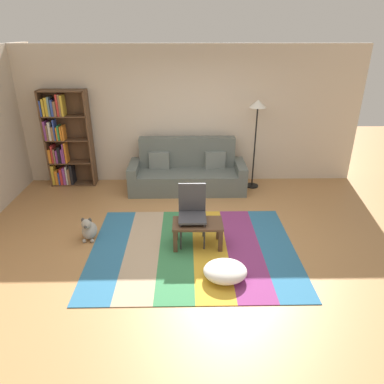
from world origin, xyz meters
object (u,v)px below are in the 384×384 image
(pouf, at_px, (225,271))
(tv_remote, at_px, (200,219))
(dog, at_px, (89,230))
(folding_chair, at_px, (192,209))
(standing_lamp, at_px, (257,115))
(coffee_table, at_px, (198,227))
(bookshelf, at_px, (63,141))
(couch, at_px, (187,173))

(pouf, height_order, tv_remote, tv_remote)
(tv_remote, bearing_deg, dog, 151.52)
(dog, distance_m, folding_chair, 1.61)
(dog, bearing_deg, tv_remote, -4.63)
(pouf, relative_size, standing_lamp, 0.32)
(dog, bearing_deg, pouf, -26.74)
(coffee_table, height_order, folding_chair, folding_chair)
(pouf, relative_size, folding_chair, 0.62)
(coffee_table, xyz_separation_m, standing_lamp, (1.18, 2.17, 1.15))
(folding_chair, bearing_deg, bookshelf, 167.71)
(pouf, bearing_deg, coffee_table, 112.80)
(couch, height_order, folding_chair, couch)
(coffee_table, relative_size, standing_lamp, 0.42)
(couch, relative_size, bookshelf, 1.19)
(coffee_table, relative_size, pouf, 1.30)
(pouf, bearing_deg, standing_lamp, 73.78)
(dog, height_order, standing_lamp, standing_lamp)
(standing_lamp, bearing_deg, dog, -145.36)
(coffee_table, distance_m, standing_lamp, 2.72)
(couch, bearing_deg, standing_lamp, 3.63)
(couch, height_order, standing_lamp, standing_lamp)
(coffee_table, xyz_separation_m, dog, (-1.64, 0.21, -0.15))
(tv_remote, height_order, folding_chair, folding_chair)
(pouf, xyz_separation_m, standing_lamp, (0.86, 2.94, 1.34))
(couch, distance_m, tv_remote, 2.01)
(coffee_table, distance_m, tv_remote, 0.12)
(couch, bearing_deg, folding_chair, -88.20)
(couch, xyz_separation_m, pouf, (0.46, -2.86, -0.22))
(bookshelf, relative_size, dog, 4.80)
(standing_lamp, xyz_separation_m, folding_chair, (-1.26, -2.02, -0.92))
(dog, height_order, folding_chair, folding_chair)
(pouf, xyz_separation_m, dog, (-1.97, 0.99, 0.04))
(dog, xyz_separation_m, folding_chair, (1.57, -0.07, 0.37))
(pouf, bearing_deg, dog, 153.26)
(bookshelf, bearing_deg, pouf, -47.14)
(pouf, bearing_deg, bookshelf, 132.86)
(tv_remote, bearing_deg, folding_chair, 125.84)
(dog, bearing_deg, bookshelf, 113.75)
(coffee_table, xyz_separation_m, folding_chair, (-0.08, 0.14, 0.23))
(bookshelf, height_order, tv_remote, bookshelf)
(bookshelf, bearing_deg, coffee_table, -42.40)
(coffee_table, bearing_deg, folding_chair, 117.63)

